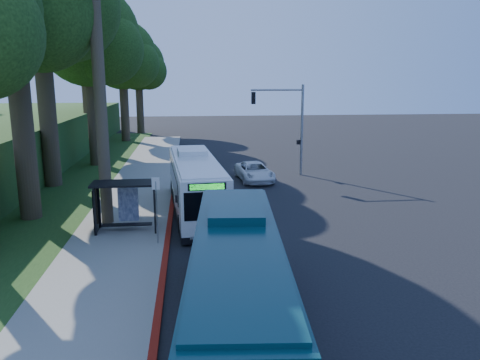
{
  "coord_description": "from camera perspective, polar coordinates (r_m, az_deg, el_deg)",
  "views": [
    {
      "loc": [
        -3.86,
        -25.45,
        7.45
      ],
      "look_at": [
        -0.99,
        1.0,
        1.66
      ],
      "focal_mm": 35.0,
      "sensor_mm": 36.0,
      "label": 1
    }
  ],
  "objects": [
    {
      "name": "teal_bus",
      "position": [
        13.79,
        -0.34,
        -12.43
      ],
      "size": [
        3.4,
        11.75,
        3.45
      ],
      "rotation": [
        0.0,
        0.0,
        -0.08
      ],
      "color": "#0A323B",
      "rests_on": "ground"
    },
    {
      "name": "red_curb",
      "position": [
        22.71,
        -8.79,
        -6.84
      ],
      "size": [
        0.25,
        30.0,
        0.13
      ],
      "primitive_type": "cube",
      "color": "maroon",
      "rests_on": "ground"
    },
    {
      "name": "grass_verge",
      "position": [
        32.64,
        -22.28,
        -1.79
      ],
      "size": [
        8.0,
        70.0,
        0.06
      ],
      "primitive_type": "cube",
      "color": "#234719",
      "rests_on": "ground"
    },
    {
      "name": "tree_4",
      "position": [
        57.97,
        -14.1,
        14.19
      ],
      "size": [
        8.4,
        8.0,
        14.14
      ],
      "color": "#382B1E",
      "rests_on": "ground"
    },
    {
      "name": "tree_0",
      "position": [
        27.09,
        -26.02,
        19.07
      ],
      "size": [
        8.4,
        8.0,
        15.7
      ],
      "color": "#382B1E",
      "rests_on": "ground"
    },
    {
      "name": "traffic_signal_pole",
      "position": [
        36.39,
        6.0,
        7.45
      ],
      "size": [
        4.1,
        0.3,
        7.0
      ],
      "color": "gray",
      "rests_on": "ground"
    },
    {
      "name": "tree_2",
      "position": [
        42.31,
        -17.82,
        15.83
      ],
      "size": [
        8.82,
        8.4,
        15.12
      ],
      "color": "#382B1E",
      "rests_on": "ground"
    },
    {
      "name": "bus_shelter",
      "position": [
        23.53,
        -14.3,
        -1.98
      ],
      "size": [
        3.2,
        1.51,
        2.55
      ],
      "color": "black",
      "rests_on": "ground"
    },
    {
      "name": "ground",
      "position": [
        26.8,
        2.35,
        -3.87
      ],
      "size": [
        140.0,
        140.0,
        0.0
      ],
      "primitive_type": "plane",
      "color": "black",
      "rests_on": "ground"
    },
    {
      "name": "tree_3",
      "position": [
        50.64,
        -18.39,
        16.83
      ],
      "size": [
        10.08,
        9.6,
        17.28
      ],
      "color": "#382B1E",
      "rests_on": "ground"
    },
    {
      "name": "sidewalk",
      "position": [
        26.72,
        -13.37,
        -4.11
      ],
      "size": [
        4.5,
        70.0,
        0.12
      ],
      "primitive_type": "cube",
      "color": "gray",
      "rests_on": "ground"
    },
    {
      "name": "white_bus",
      "position": [
        26.53,
        -5.46,
        -0.42
      ],
      "size": [
        3.29,
        11.42,
        3.36
      ],
      "rotation": [
        0.0,
        0.0,
        0.08
      ],
      "color": "white",
      "rests_on": "ground"
    },
    {
      "name": "pickup",
      "position": [
        34.68,
        1.77,
        1.03
      ],
      "size": [
        2.7,
        5.1,
        1.36
      ],
      "primitive_type": "imported",
      "rotation": [
        0.0,
        0.0,
        0.09
      ],
      "color": "white",
      "rests_on": "ground"
    },
    {
      "name": "stop_sign_pole",
      "position": [
        21.2,
        -10.16,
        -2.58
      ],
      "size": [
        0.35,
        0.06,
        3.17
      ],
      "color": "gray",
      "rests_on": "ground"
    },
    {
      "name": "tree_5",
      "position": [
        65.78,
        -12.24,
        13.34
      ],
      "size": [
        7.35,
        7.0,
        12.86
      ],
      "color": "#382B1E",
      "rests_on": "ground"
    }
  ]
}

